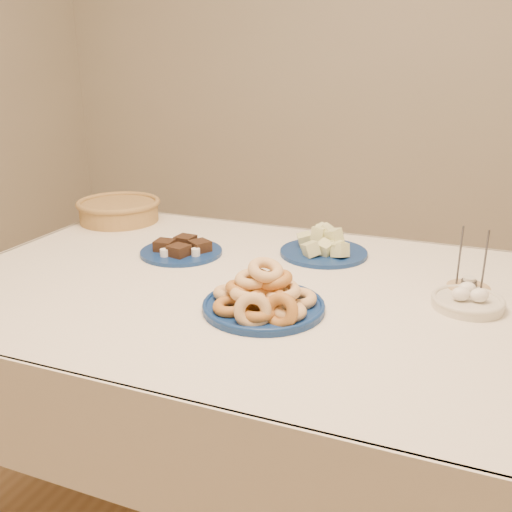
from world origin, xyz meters
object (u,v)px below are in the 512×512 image
at_px(wicker_basket, 119,210).
at_px(candle_holder, 468,289).
at_px(egg_bowl, 468,301).
at_px(dining_table, 263,322).
at_px(brownie_plate, 181,250).
at_px(donut_platter, 264,298).
at_px(melon_plate, 325,247).

distance_m(wicker_basket, candle_holder, 1.25).
relative_size(wicker_basket, egg_bowl, 1.39).
bearing_deg(candle_holder, wicker_basket, 168.08).
bearing_deg(egg_bowl, candle_holder, 91.78).
distance_m(wicker_basket, egg_bowl, 1.28).
xyz_separation_m(wicker_basket, candle_holder, (1.23, -0.26, -0.03)).
height_order(dining_table, candle_holder, candle_holder).
height_order(dining_table, brownie_plate, brownie_plate).
xyz_separation_m(brownie_plate, egg_bowl, (0.83, -0.09, 0.00)).
bearing_deg(donut_platter, egg_bowl, 24.14).
bearing_deg(wicker_basket, dining_table, -28.61).
bearing_deg(dining_table, melon_plate, 74.61).
xyz_separation_m(melon_plate, brownie_plate, (-0.41, -0.16, -0.01)).
height_order(candle_holder, egg_bowl, candle_holder).
xyz_separation_m(donut_platter, melon_plate, (0.03, 0.45, -0.01)).
distance_m(brownie_plate, wicker_basket, 0.47).
relative_size(dining_table, melon_plate, 5.52).
height_order(brownie_plate, egg_bowl, egg_bowl).
bearing_deg(melon_plate, donut_platter, -93.18).
height_order(melon_plate, wicker_basket, melon_plate).
relative_size(brownie_plate, candle_holder, 1.74).
xyz_separation_m(dining_table, melon_plate, (0.08, 0.31, 0.13)).
relative_size(melon_plate, wicker_basket, 0.99).
bearing_deg(melon_plate, wicker_basket, 173.75).
bearing_deg(wicker_basket, melon_plate, -6.25).
distance_m(brownie_plate, candle_holder, 0.83).
bearing_deg(candle_holder, egg_bowl, -88.22).
relative_size(brownie_plate, wicker_basket, 0.98).
bearing_deg(candle_holder, brownie_plate, 179.08).
bearing_deg(candle_holder, dining_table, -165.14).
xyz_separation_m(dining_table, donut_platter, (0.06, -0.15, 0.14)).
distance_m(dining_table, wicker_basket, 0.83).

